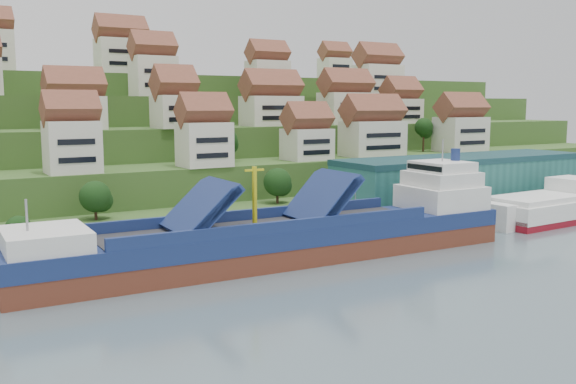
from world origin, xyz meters
TOP-DOWN VIEW (x-y plane):
  - ground at (0.00, 0.00)m, footprint 300.00×300.00m
  - quay at (20.00, 15.00)m, footprint 180.00×14.00m
  - hillside at (0.00, 103.55)m, footprint 260.00×128.00m
  - hillside_village at (3.01, 59.85)m, footprint 160.04×64.98m
  - hillside_trees at (-7.73, 46.74)m, footprint 138.44×62.48m
  - warehouse at (52.00, 17.00)m, footprint 60.00×15.00m
  - flagpole at (18.11, 10.00)m, footprint 1.28×0.16m
  - cargo_ship at (-1.73, -0.45)m, footprint 77.52×14.28m
  - second_ship at (60.17, 0.10)m, footprint 31.27×12.71m

SIDE VIEW (x-z plane):
  - ground at x=0.00m, z-range 0.00..0.00m
  - quay at x=20.00m, z-range 0.00..2.20m
  - second_ship at x=60.17m, z-range -1.77..7.17m
  - cargo_ship at x=-1.73m, z-range -5.29..11.82m
  - flagpole at x=18.11m, z-range 2.88..10.88m
  - warehouse at x=52.00m, z-range 2.20..12.20m
  - hillside at x=0.00m, z-range -4.84..26.16m
  - hillside_trees at x=-7.73m, z-range 1.59..33.85m
  - hillside_village at x=3.01m, z-range 9.60..39.14m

